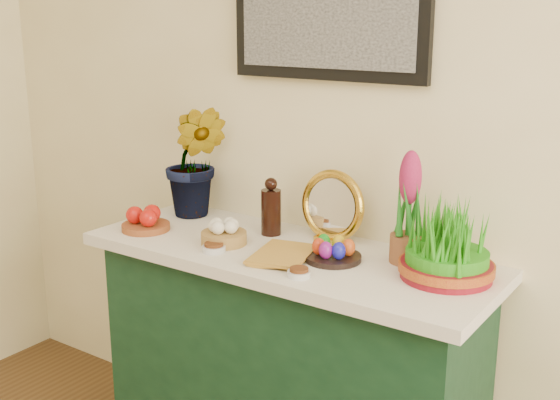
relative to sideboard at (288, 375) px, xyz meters
The scene contains 13 objects.
sideboard is the anchor object (origin of this frame).
tablecloth 0.45m from the sideboard, behind, with size 1.40×0.55×0.04m, color white.
hyacinth_green 0.92m from the sideboard, 165.96° to the left, with size 0.29×0.24×0.57m, color #237B20.
apple_bowl 0.75m from the sideboard, 167.66° to the right, with size 0.21×0.21×0.09m.
garlic_basket 0.55m from the sideboard, 159.65° to the right, with size 0.17×0.17×0.09m.
vinegar_cruet 0.58m from the sideboard, 144.91° to the left, with size 0.07×0.07×0.21m.
mirror 0.61m from the sideboard, 66.30° to the left, with size 0.25×0.08×0.25m.
book 0.50m from the sideboard, 113.89° to the right, with size 0.16×0.23×0.03m, color #BD8A32.
spice_dish_left 0.54m from the sideboard, 139.36° to the right, with size 0.08×0.08×0.03m.
spice_dish_right 0.54m from the sideboard, 48.98° to the right, with size 0.07×0.07×0.03m.
egg_plate 0.52m from the sideboard, ahead, with size 0.22×0.22×0.07m.
hyacinth_pink 0.74m from the sideboard, 15.97° to the left, with size 0.11×0.11×0.36m.
wheatgrass_sabzeh 0.78m from the sideboard, ahead, with size 0.28×0.28×0.23m.
Camera 1 is at (0.91, 0.17, 1.65)m, focal length 45.00 mm.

